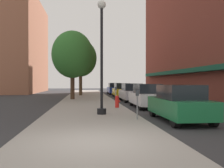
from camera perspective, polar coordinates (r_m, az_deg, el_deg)
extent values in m
plane|color=#2D2D30|center=(25.26, 3.48, -3.60)|extent=(90.00, 90.00, 0.00)
cube|color=gray|center=(25.89, -5.67, -3.36)|extent=(4.80, 50.00, 0.12)
cube|color=#144C38|center=(31.23, 16.19, 2.85)|extent=(0.90, 34.00, 0.50)
cube|color=#9E6047|center=(45.53, -20.05, 8.09)|extent=(6.00, 18.00, 15.71)
cube|color=#144C38|center=(46.06, -24.09, 2.06)|extent=(0.90, 15.30, 0.50)
cylinder|color=black|center=(12.83, -2.42, -6.33)|extent=(0.48, 0.48, 0.30)
cylinder|color=black|center=(12.80, -2.42, 5.99)|extent=(0.14, 0.14, 5.20)
sphere|color=silver|center=(13.35, -2.43, 17.95)|extent=(0.44, 0.44, 0.44)
cylinder|color=red|center=(16.11, 1.18, -4.37)|extent=(0.26, 0.26, 0.62)
sphere|color=red|center=(16.08, 1.18, -3.09)|extent=(0.24, 0.24, 0.24)
cylinder|color=red|center=(16.12, 1.67, -4.05)|extent=(0.12, 0.10, 0.10)
cylinder|color=slate|center=(11.08, 5.88, -5.45)|extent=(0.06, 0.06, 1.05)
cube|color=#33383D|center=(11.04, 5.89, -2.07)|extent=(0.14, 0.09, 0.26)
cylinder|color=slate|center=(18.64, 0.90, -3.05)|extent=(0.06, 0.06, 1.05)
cube|color=#33383D|center=(18.61, 0.90, -1.04)|extent=(0.14, 0.09, 0.26)
cylinder|color=#4C3823|center=(31.25, -7.30, 0.30)|extent=(0.40, 0.40, 3.17)
ellipsoid|color=#2D6B28|center=(31.40, -7.31, 5.98)|extent=(4.06, 4.06, 4.67)
cylinder|color=#422D1E|center=(24.17, -9.16, -0.11)|extent=(0.40, 0.40, 2.86)
ellipsoid|color=#2D6B28|center=(24.32, -9.17, 6.80)|extent=(3.99, 3.99, 4.59)
cylinder|color=#4C3823|center=(36.72, -7.34, 0.63)|extent=(0.40, 0.40, 3.56)
ellipsoid|color=#2D6B28|center=(36.86, -7.34, 5.58)|extent=(3.73, 3.73, 4.29)
cylinder|color=black|center=(13.00, 9.41, -6.03)|extent=(0.22, 0.64, 0.64)
cylinder|color=black|center=(13.50, 15.83, -5.79)|extent=(0.22, 0.64, 0.64)
cylinder|color=black|center=(9.98, 14.43, -8.01)|extent=(0.22, 0.64, 0.64)
cylinder|color=black|center=(10.63, 22.39, -7.51)|extent=(0.22, 0.64, 0.64)
cube|color=#196638|center=(11.70, 15.24, -5.18)|extent=(1.80, 4.30, 0.76)
cube|color=black|center=(11.51, 15.52, -1.78)|extent=(1.56, 2.20, 0.64)
cylinder|color=black|center=(18.71, 4.52, -4.04)|extent=(0.22, 0.64, 0.64)
cylinder|color=black|center=(19.06, 9.14, -3.96)|extent=(0.22, 0.64, 0.64)
cylinder|color=black|center=(15.59, 6.73, -4.94)|extent=(0.22, 0.64, 0.64)
cylinder|color=black|center=(16.01, 12.20, -4.81)|extent=(0.22, 0.64, 0.64)
cube|color=silver|center=(17.29, 8.06, -3.35)|extent=(1.80, 4.30, 0.76)
cube|color=black|center=(17.12, 8.18, -1.04)|extent=(1.56, 2.20, 0.64)
cylinder|color=black|center=(24.27, 2.01, -3.00)|extent=(0.22, 0.64, 0.64)
cylinder|color=black|center=(24.54, 5.63, -2.97)|extent=(0.22, 0.64, 0.64)
cylinder|color=black|center=(21.11, 3.27, -3.52)|extent=(0.22, 0.64, 0.64)
cylinder|color=black|center=(21.42, 7.39, -3.47)|extent=(0.22, 0.64, 0.64)
cube|color=#B2B2BA|center=(22.80, 4.54, -2.42)|extent=(1.80, 4.30, 0.76)
cube|color=black|center=(22.63, 4.61, -0.67)|extent=(1.56, 2.20, 0.64)
cylinder|color=black|center=(30.25, 0.36, -2.32)|extent=(0.22, 0.64, 0.64)
cylinder|color=black|center=(30.47, 3.28, -2.30)|extent=(0.22, 0.64, 0.64)
cylinder|color=black|center=(27.08, 1.14, -2.64)|extent=(0.22, 0.64, 0.64)
cylinder|color=black|center=(27.33, 4.39, -2.62)|extent=(0.22, 0.64, 0.64)
cube|color=gold|center=(28.76, 2.27, -1.82)|extent=(1.80, 4.30, 0.76)
cube|color=black|center=(28.59, 2.32, -0.43)|extent=(1.56, 2.20, 0.64)
cylinder|color=black|center=(37.55, -0.94, -1.78)|extent=(0.22, 0.64, 0.64)
cylinder|color=black|center=(37.73, 1.43, -1.77)|extent=(0.22, 0.64, 0.64)
cylinder|color=black|center=(34.37, -0.44, -1.98)|extent=(0.22, 0.64, 0.64)
cylinder|color=black|center=(34.56, 2.14, -1.97)|extent=(0.22, 0.64, 0.64)
cube|color=#1E389E|center=(36.03, 0.54, -1.36)|extent=(1.80, 4.30, 0.76)
cube|color=black|center=(35.87, 0.57, -0.25)|extent=(1.56, 2.20, 0.64)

